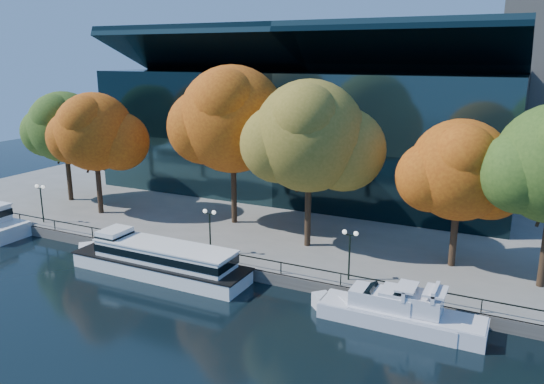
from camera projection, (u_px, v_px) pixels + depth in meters
The scene contains 15 objects.
ground at pixel (206, 289), 41.88m from camera, with size 160.00×160.00×0.00m, color black.
promenade at pixel (350, 185), 73.37m from camera, with size 90.00×67.08×1.00m.
railing at pixel (227, 253), 44.22m from camera, with size 88.20×0.08×0.99m.
convention_building at pixel (312, 130), 69.08m from camera, with size 50.00×24.57×21.43m.
tour_boat at pixel (156, 258), 44.48m from camera, with size 17.48×3.90×3.32m.
cruiser_near at pixel (382, 310), 36.43m from camera, with size 10.48×2.70×3.04m.
cruiser_far at pixel (410, 314), 35.68m from camera, with size 10.05×2.79×3.28m.
tree_0 at pixel (65, 129), 61.72m from camera, with size 10.32×8.46×12.93m.
tree_1 at pixel (95, 134), 56.37m from camera, with size 10.46×8.58×13.20m.
tree_2 at pixel (234, 122), 52.57m from camera, with size 13.38×10.97×16.09m.
tree_3 at pixel (311, 139), 46.03m from camera, with size 12.31×10.09×15.01m.
tree_4 at pixel (462, 172), 41.91m from camera, with size 10.15×8.32×12.15m.
lamp_0 at pixel (41, 195), 54.60m from camera, with size 1.26×0.36×4.03m.
lamp_1 at pixel (210, 221), 45.83m from camera, with size 1.26×0.36×4.03m.
lamp_2 at pixel (350, 243), 40.44m from camera, with size 1.26×0.36×4.03m.
Camera 1 is at (21.68, -32.38, 17.92)m, focal length 35.00 mm.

